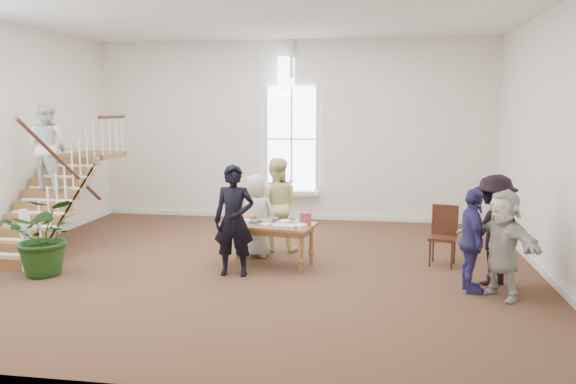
% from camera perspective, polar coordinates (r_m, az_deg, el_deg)
% --- Properties ---
extents(ground, '(10.00, 10.00, 0.00)m').
position_cam_1_polar(ground, '(10.22, -3.39, -7.52)').
color(ground, '#462B1B').
rests_on(ground, ground).
extents(room_shell, '(10.49, 10.00, 10.00)m').
position_cam_1_polar(room_shell, '(14.35, 0.33, -1.19)').
color(room_shell, silver).
rests_on(room_shell, ground).
extents(staircase, '(1.10, 4.10, 2.92)m').
position_cam_1_polar(staircase, '(12.25, -22.94, 2.22)').
color(staircase, brown).
rests_on(staircase, ground).
extents(library_table, '(1.76, 1.07, 0.84)m').
position_cam_1_polar(library_table, '(10.07, -2.02, -3.69)').
color(library_table, brown).
rests_on(library_table, ground).
extents(police_officer, '(0.71, 0.48, 1.89)m').
position_cam_1_polar(police_officer, '(9.50, -5.50, -2.90)').
color(police_officer, black).
rests_on(police_officer, ground).
extents(elderly_woman, '(0.78, 0.51, 1.59)m').
position_cam_1_polar(elderly_woman, '(10.70, -3.31, -2.42)').
color(elderly_woman, beige).
rests_on(elderly_woman, ground).
extents(person_yellow, '(0.94, 0.76, 1.86)m').
position_cam_1_polar(person_yellow, '(11.10, -1.25, -1.29)').
color(person_yellow, '#F2EA97').
rests_on(person_yellow, ground).
extents(woman_cluster_a, '(0.46, 0.98, 1.62)m').
position_cam_1_polar(woman_cluster_a, '(9.06, 18.20, -4.73)').
color(woman_cluster_a, navy).
rests_on(woman_cluster_a, ground).
extents(woman_cluster_b, '(1.32, 1.23, 1.78)m').
position_cam_1_polar(woman_cluster_b, '(9.55, 20.17, -3.66)').
color(woman_cluster_b, black).
rests_on(woman_cluster_b, ground).
extents(woman_cluster_c, '(1.31, 1.51, 1.65)m').
position_cam_1_polar(woman_cluster_c, '(8.94, 20.94, -4.97)').
color(woman_cluster_c, beige).
rests_on(woman_cluster_c, ground).
extents(floor_plant, '(1.52, 1.42, 1.35)m').
position_cam_1_polar(floor_plant, '(10.39, -23.42, -4.10)').
color(floor_plant, '#193912').
rests_on(floor_plant, ground).
extents(side_chair, '(0.57, 0.57, 1.08)m').
position_cam_1_polar(side_chair, '(10.57, 15.54, -3.88)').
color(side_chair, '#34160E').
rests_on(side_chair, ground).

